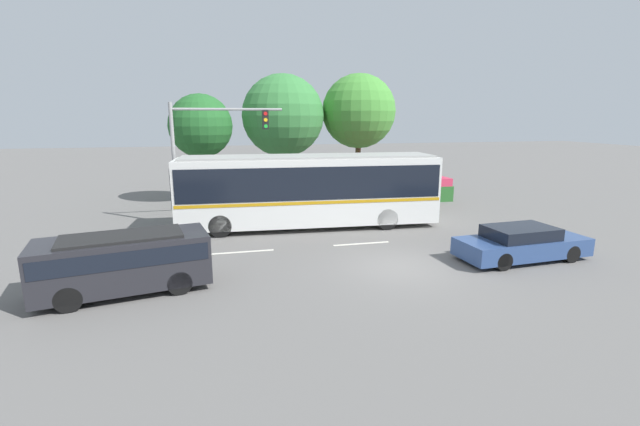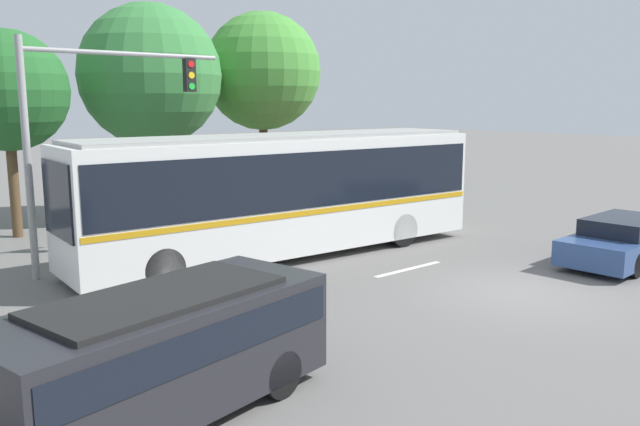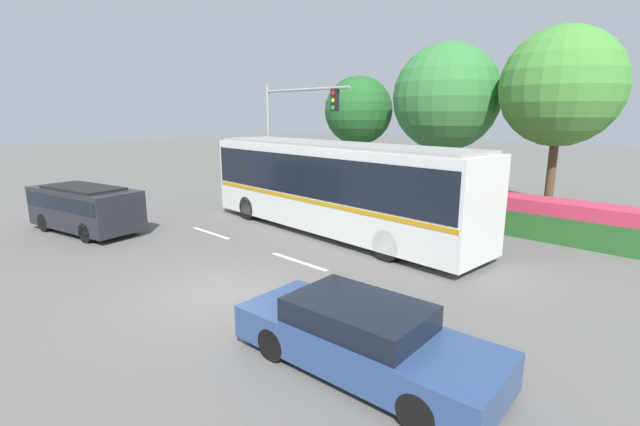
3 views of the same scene
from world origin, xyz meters
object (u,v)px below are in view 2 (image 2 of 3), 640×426
Objects in this scene: traffic_light_pole at (85,117)px; street_tree_centre at (150,76)px; city_bus at (284,188)px; street_tree_right at (263,72)px; sedan_foreground at (626,240)px; street_tree_left at (6,91)px; suv_left_lane at (162,345)px.

street_tree_centre reaches higher than traffic_light_pole.
city_bus is 2.10× the size of traffic_light_pole.
traffic_light_pole is 0.73× the size of street_tree_right.
sedan_foreground is 0.75× the size of street_tree_left.
sedan_foreground is at bearing -50.53° from street_tree_left.
city_bus is 2.41× the size of suv_left_lane.
city_bus is at bearing -121.82° from street_tree_right.
sedan_foreground is at bearing -11.50° from suv_left_lane.
sedan_foreground is 0.62× the size of street_tree_right.
sedan_foreground is (6.63, -6.54, -1.34)m from city_bus.
street_tree_right reaches higher than traffic_light_pole.
street_tree_left is (-0.32, 5.65, 0.71)m from traffic_light_pole.
street_tree_right reaches higher than sedan_foreground.
suv_left_lane is 0.64× the size of street_tree_right.
suv_left_lane is (-13.59, 0.05, 0.43)m from sedan_foreground.
street_tree_centre is (5.08, 0.50, 0.61)m from street_tree_left.
street_tree_right is (-1.52, 14.78, 4.93)m from sedan_foreground.
traffic_light_pole is 5.70m from street_tree_left.
street_tree_centre reaches higher than city_bus.
traffic_light_pole reaches higher than suv_left_lane.
street_tree_left is at bearing -174.41° from street_tree_centre.
sedan_foreground is 14.57m from traffic_light_pole.
sedan_foreground is 15.65m from street_tree_right.
traffic_light_pole is at bearing 63.88° from suv_left_lane.
street_tree_centre is (7.00, 14.61, 4.21)m from suv_left_lane.
street_tree_left is at bearing 70.96° from suv_left_lane.
street_tree_centre is (4.75, 6.15, 1.33)m from traffic_light_pole.
street_tree_centre is at bearing 110.54° from sedan_foreground.
street_tree_left is 0.83× the size of street_tree_centre.
street_tree_centre is at bearing -178.73° from street_tree_right.
sedan_foreground is at bearing -84.13° from street_tree_right.
street_tree_right is at bearing -118.50° from city_bus.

